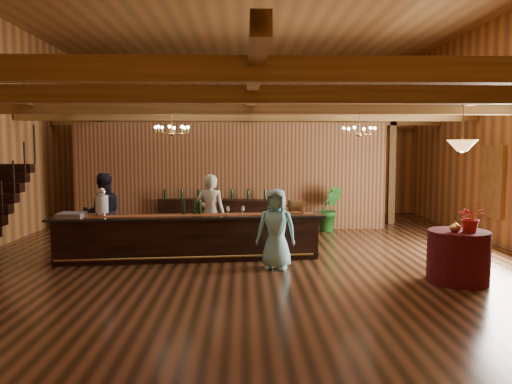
{
  "coord_description": "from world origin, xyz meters",
  "views": [
    {
      "loc": [
        -0.15,
        -10.97,
        2.35
      ],
      "look_at": [
        0.15,
        0.52,
        1.35
      ],
      "focal_mm": 35.0,
      "sensor_mm": 36.0,
      "label": 1
    }
  ],
  "objects_px": {
    "round_table": "(458,256)",
    "staff_second": "(103,213)",
    "chandelier_left": "(172,130)",
    "pendant_lamp": "(462,146)",
    "bartender": "(211,214)",
    "backbar_shelf": "(215,215)",
    "floor_plant": "(329,209)",
    "chandelier_right": "(359,131)",
    "guest": "(276,229)",
    "raffle_drum": "(296,206)",
    "beverage_dispenser": "(102,203)",
    "tasting_bar": "(189,237)"
  },
  "relations": [
    {
      "from": "backbar_shelf",
      "to": "guest",
      "type": "distance_m",
      "value": 4.74
    },
    {
      "from": "raffle_drum",
      "to": "chandelier_left",
      "type": "relative_size",
      "value": 0.42
    },
    {
      "from": "raffle_drum",
      "to": "bartender",
      "type": "bearing_deg",
      "value": 165.97
    },
    {
      "from": "raffle_drum",
      "to": "floor_plant",
      "type": "relative_size",
      "value": 0.26
    },
    {
      "from": "pendant_lamp",
      "to": "floor_plant",
      "type": "distance_m",
      "value": 5.87
    },
    {
      "from": "backbar_shelf",
      "to": "tasting_bar",
      "type": "bearing_deg",
      "value": -85.94
    },
    {
      "from": "chandelier_left",
      "to": "pendant_lamp",
      "type": "distance_m",
      "value": 6.4
    },
    {
      "from": "bartender",
      "to": "raffle_drum",
      "type": "bearing_deg",
      "value": 175.29
    },
    {
      "from": "tasting_bar",
      "to": "chandelier_left",
      "type": "height_order",
      "value": "chandelier_left"
    },
    {
      "from": "pendant_lamp",
      "to": "floor_plant",
      "type": "relative_size",
      "value": 0.7
    },
    {
      "from": "pendant_lamp",
      "to": "round_table",
      "type": "bearing_deg",
      "value": -26.57
    },
    {
      "from": "tasting_bar",
      "to": "chandelier_right",
      "type": "bearing_deg",
      "value": 18.02
    },
    {
      "from": "round_table",
      "to": "bartender",
      "type": "bearing_deg",
      "value": 150.99
    },
    {
      "from": "beverage_dispenser",
      "to": "floor_plant",
      "type": "xyz_separation_m",
      "value": [
        5.36,
        3.7,
        -0.59
      ]
    },
    {
      "from": "chandelier_left",
      "to": "guest",
      "type": "xyz_separation_m",
      "value": [
        2.32,
        -2.24,
        -2.01
      ]
    },
    {
      "from": "tasting_bar",
      "to": "raffle_drum",
      "type": "xyz_separation_m",
      "value": [
        2.27,
        0.17,
        0.64
      ]
    },
    {
      "from": "guest",
      "to": "beverage_dispenser",
      "type": "bearing_deg",
      "value": -175.88
    },
    {
      "from": "round_table",
      "to": "chandelier_left",
      "type": "distance_m",
      "value": 6.8
    },
    {
      "from": "raffle_drum",
      "to": "guest",
      "type": "distance_m",
      "value": 1.13
    },
    {
      "from": "chandelier_right",
      "to": "backbar_shelf",
      "type": "bearing_deg",
      "value": 151.24
    },
    {
      "from": "beverage_dispenser",
      "to": "raffle_drum",
      "type": "bearing_deg",
      "value": 4.18
    },
    {
      "from": "round_table",
      "to": "chandelier_left",
      "type": "height_order",
      "value": "chandelier_left"
    },
    {
      "from": "raffle_drum",
      "to": "guest",
      "type": "relative_size",
      "value": 0.22
    },
    {
      "from": "floor_plant",
      "to": "raffle_drum",
      "type": "bearing_deg",
      "value": -111.18
    },
    {
      "from": "bartender",
      "to": "staff_second",
      "type": "bearing_deg",
      "value": 4.33
    },
    {
      "from": "pendant_lamp",
      "to": "staff_second",
      "type": "bearing_deg",
      "value": 158.67
    },
    {
      "from": "guest",
      "to": "chandelier_left",
      "type": "bearing_deg",
      "value": 150.68
    },
    {
      "from": "pendant_lamp",
      "to": "beverage_dispenser",
      "type": "bearing_deg",
      "value": 165.41
    },
    {
      "from": "chandelier_right",
      "to": "guest",
      "type": "distance_m",
      "value": 3.89
    },
    {
      "from": "floor_plant",
      "to": "staff_second",
      "type": "bearing_deg",
      "value": -154.07
    },
    {
      "from": "backbar_shelf",
      "to": "chandelier_left",
      "type": "xyz_separation_m",
      "value": [
        -0.88,
        -2.26,
        2.34
      ]
    },
    {
      "from": "staff_second",
      "to": "round_table",
      "type": "bearing_deg",
      "value": 139.26
    },
    {
      "from": "round_table",
      "to": "raffle_drum",
      "type": "bearing_deg",
      "value": 142.52
    },
    {
      "from": "bartender",
      "to": "backbar_shelf",
      "type": "bearing_deg",
      "value": -79.42
    },
    {
      "from": "chandelier_left",
      "to": "raffle_drum",
      "type": "bearing_deg",
      "value": -24.58
    },
    {
      "from": "beverage_dispenser",
      "to": "chandelier_right",
      "type": "height_order",
      "value": "chandelier_right"
    },
    {
      "from": "pendant_lamp",
      "to": "guest",
      "type": "relative_size",
      "value": 0.57
    },
    {
      "from": "pendant_lamp",
      "to": "floor_plant",
      "type": "xyz_separation_m",
      "value": [
        -1.34,
        5.44,
        -1.76
      ]
    },
    {
      "from": "guest",
      "to": "floor_plant",
      "type": "relative_size",
      "value": 1.22
    },
    {
      "from": "round_table",
      "to": "tasting_bar",
      "type": "bearing_deg",
      "value": 159.26
    },
    {
      "from": "tasting_bar",
      "to": "backbar_shelf",
      "type": "xyz_separation_m",
      "value": [
        0.35,
        3.71,
        -0.03
      ]
    },
    {
      "from": "chandelier_left",
      "to": "bartender",
      "type": "xyz_separation_m",
      "value": [
        0.95,
        -0.82,
        -1.9
      ]
    },
    {
      "from": "bartender",
      "to": "chandelier_left",
      "type": "bearing_deg",
      "value": -31.5
    },
    {
      "from": "chandelier_right",
      "to": "pendant_lamp",
      "type": "height_order",
      "value": "same"
    },
    {
      "from": "guest",
      "to": "round_table",
      "type": "bearing_deg",
      "value": -4.08
    },
    {
      "from": "beverage_dispenser",
      "to": "backbar_shelf",
      "type": "height_order",
      "value": "beverage_dispenser"
    },
    {
      "from": "round_table",
      "to": "staff_second",
      "type": "height_order",
      "value": "staff_second"
    },
    {
      "from": "tasting_bar",
      "to": "floor_plant",
      "type": "xyz_separation_m",
      "value": [
        3.59,
        3.58,
        0.16
      ]
    },
    {
      "from": "backbar_shelf",
      "to": "pendant_lamp",
      "type": "bearing_deg",
      "value": -41.2
    },
    {
      "from": "floor_plant",
      "to": "pendant_lamp",
      "type": "bearing_deg",
      "value": -76.19
    }
  ]
}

